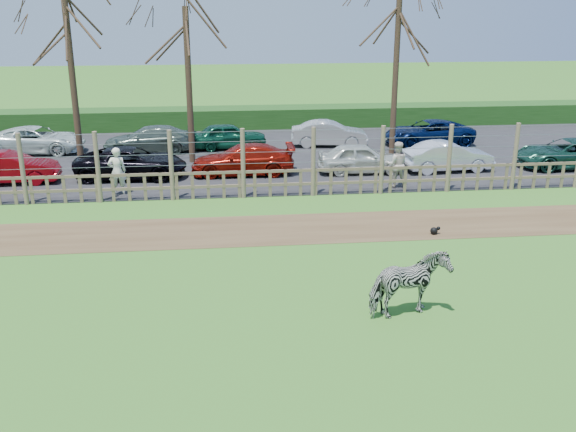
{
  "coord_description": "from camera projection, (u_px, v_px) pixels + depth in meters",
  "views": [
    {
      "loc": [
        -0.78,
        -14.01,
        6.66
      ],
      "look_at": [
        1.0,
        2.5,
        1.1
      ],
      "focal_mm": 40.0,
      "sensor_mm": 36.0,
      "label": 1
    }
  ],
  "objects": [
    {
      "name": "car_8",
      "position": [
        37.0,
        140.0,
        29.43
      ],
      "size": [
        4.5,
        2.41,
        1.2
      ],
      "primitive_type": "imported",
      "rotation": [
        0.0,
        0.0,
        1.47
      ],
      "color": "silver",
      "rests_on": "asphalt"
    },
    {
      "name": "car_10",
      "position": [
        229.0,
        136.0,
        30.31
      ],
      "size": [
        3.67,
        1.85,
        1.2
      ],
      "primitive_type": "imported",
      "rotation": [
        0.0,
        0.0,
        1.7
      ],
      "color": "#104B32",
      "rests_on": "asphalt"
    },
    {
      "name": "tree_right",
      "position": [
        398.0,
        36.0,
        27.65
      ],
      "size": [
        4.8,
        4.8,
        7.35
      ],
      "color": "#3D2B1E",
      "rests_on": "ground"
    },
    {
      "name": "crow",
      "position": [
        434.0,
        231.0,
        19.29
      ],
      "size": [
        0.3,
        0.22,
        0.25
      ],
      "color": "black",
      "rests_on": "ground"
    },
    {
      "name": "car_3",
      "position": [
        243.0,
        160.0,
        25.75
      ],
      "size": [
        4.17,
        1.76,
        1.2
      ],
      "primitive_type": "imported",
      "rotation": [
        0.0,
        0.0,
        4.69
      ],
      "color": "maroon",
      "rests_on": "asphalt"
    },
    {
      "name": "car_2",
      "position": [
        131.0,
        163.0,
        25.24
      ],
      "size": [
        4.41,
        2.19,
        1.2
      ],
      "primitive_type": "imported",
      "rotation": [
        0.0,
        0.0,
        1.52
      ],
      "color": "black",
      "rests_on": "asphalt"
    },
    {
      "name": "visitor_a",
      "position": [
        117.0,
        171.0,
        22.95
      ],
      "size": [
        0.7,
        0.54,
        1.72
      ],
      "primitive_type": "imported",
      "rotation": [
        0.0,
        0.0,
        3.36
      ],
      "color": "#EDEECC",
      "rests_on": "asphalt"
    },
    {
      "name": "car_11",
      "position": [
        329.0,
        134.0,
        30.82
      ],
      "size": [
        3.76,
        1.67,
        1.2
      ],
      "primitive_type": "imported",
      "rotation": [
        0.0,
        0.0,
        1.46
      ],
      "color": "beige",
      "rests_on": "asphalt"
    },
    {
      "name": "visitor_b",
      "position": [
        397.0,
        164.0,
        23.89
      ],
      "size": [
        0.92,
        0.76,
        1.72
      ],
      "primitive_type": "imported",
      "rotation": [
        0.0,
        0.0,
        3.0
      ],
      "color": "beige",
      "rests_on": "asphalt"
    },
    {
      "name": "fence",
      "position": [
        243.0,
        176.0,
        22.69
      ],
      "size": [
        30.16,
        0.16,
        2.5
      ],
      "color": "brown",
      "rests_on": "ground"
    },
    {
      "name": "asphalt",
      "position": [
        238.0,
        156.0,
        29.07
      ],
      "size": [
        44.0,
        13.0,
        0.04
      ],
      "primitive_type": "cube",
      "color": "#232326",
      "rests_on": "ground"
    },
    {
      "name": "dirt_strip",
      "position": [
        249.0,
        230.0,
        19.65
      ],
      "size": [
        34.0,
        2.8,
        0.01
      ],
      "primitive_type": "cube",
      "color": "brown",
      "rests_on": "ground"
    },
    {
      "name": "car_9",
      "position": [
        149.0,
        139.0,
        29.51
      ],
      "size": [
        4.21,
        1.89,
        1.2
      ],
      "primitive_type": "imported",
      "rotation": [
        0.0,
        0.0,
        4.76
      ],
      "color": "#536659",
      "rests_on": "asphalt"
    },
    {
      "name": "ground",
      "position": [
        258.0,
        294.0,
        15.41
      ],
      "size": [
        120.0,
        120.0,
        0.0
      ],
      "primitive_type": "plane",
      "color": "#569945",
      "rests_on": "ground"
    },
    {
      "name": "zebra",
      "position": [
        409.0,
        285.0,
        14.09
      ],
      "size": [
        1.94,
        1.31,
        1.5
      ],
      "primitive_type": "imported",
      "rotation": [
        0.0,
        0.0,
        1.88
      ],
      "color": "gray",
      "rests_on": "ground"
    },
    {
      "name": "hedge",
      "position": [
        233.0,
        118.0,
        35.5
      ],
      "size": [
        46.0,
        2.0,
        1.1
      ],
      "primitive_type": "cube",
      "color": "#1E4716",
      "rests_on": "ground"
    },
    {
      "name": "tree_mid",
      "position": [
        187.0,
        48.0,
        26.39
      ],
      "size": [
        4.8,
        4.8,
        6.83
      ],
      "color": "#3D2B1E",
      "rests_on": "ground"
    },
    {
      "name": "car_6",
      "position": [
        568.0,
        153.0,
        26.8
      ],
      "size": [
        4.4,
        2.19,
        1.2
      ],
      "primitive_type": "imported",
      "rotation": [
        0.0,
        0.0,
        4.67
      ],
      "color": "#194838",
      "rests_on": "asphalt"
    },
    {
      "name": "car_12",
      "position": [
        428.0,
        133.0,
        31.02
      ],
      "size": [
        4.45,
        2.29,
        1.2
      ],
      "primitive_type": "imported",
      "rotation": [
        0.0,
        0.0,
        4.78
      ],
      "color": "#06153E",
      "rests_on": "asphalt"
    },
    {
      "name": "car_1",
      "position": [
        9.0,
        168.0,
        24.48
      ],
      "size": [
        3.7,
        1.44,
        1.2
      ],
      "primitive_type": "imported",
      "rotation": [
        0.0,
        0.0,
        1.62
      ],
      "color": "maroon",
      "rests_on": "asphalt"
    },
    {
      "name": "car_4",
      "position": [
        361.0,
        158.0,
        25.99
      ],
      "size": [
        3.56,
        1.52,
        1.2
      ],
      "primitive_type": "imported",
      "rotation": [
        0.0,
        0.0,
        1.54
      ],
      "color": "silver",
      "rests_on": "asphalt"
    },
    {
      "name": "car_5",
      "position": [
        448.0,
        156.0,
        26.27
      ],
      "size": [
        3.72,
        1.5,
        1.2
      ],
      "primitive_type": "imported",
      "rotation": [
        0.0,
        0.0,
        1.63
      ],
      "color": "silver",
      "rests_on": "asphalt"
    },
    {
      "name": "tree_left",
      "position": [
        67.0,
        30.0,
        24.75
      ],
      "size": [
        4.8,
        4.8,
        7.88
      ],
      "color": "#3D2B1E",
      "rests_on": "ground"
    }
  ]
}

